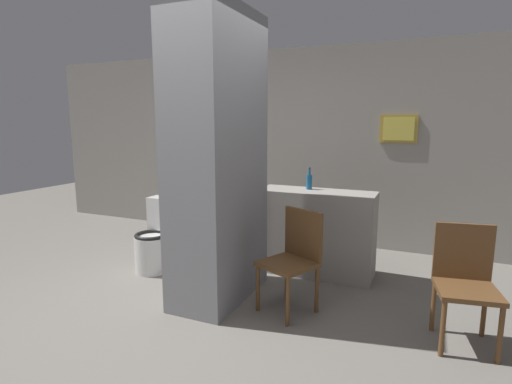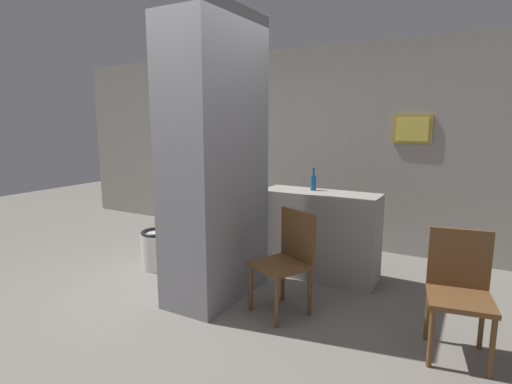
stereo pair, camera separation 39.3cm
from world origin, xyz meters
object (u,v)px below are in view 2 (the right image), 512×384
object	(u,v)px
bottle_tall	(313,182)
toilet	(162,237)
chair_near_pillar	(287,257)
chair_by_doorway	(459,288)
bicycle	(224,227)

from	to	relation	value
bottle_tall	toilet	bearing A→B (deg)	-156.90
toilet	chair_near_pillar	bearing A→B (deg)	-10.10
toilet	chair_by_doorway	distance (m)	3.06
chair_by_doorway	bicycle	xyz separation A→B (m)	(-2.65, 0.98, -0.14)
chair_by_doorway	bottle_tall	world-z (taller)	bottle_tall
toilet	bottle_tall	distance (m)	1.82
bottle_tall	chair_by_doorway	bearing A→B (deg)	-32.96
chair_near_pillar	chair_by_doorway	xyz separation A→B (m)	(1.32, 0.01, 0.00)
chair_near_pillar	bicycle	xyz separation A→B (m)	(-1.32, 0.99, -0.14)
chair_by_doorway	chair_near_pillar	bearing A→B (deg)	170.81
chair_by_doorway	bottle_tall	xyz separation A→B (m)	(-1.48, 0.96, 0.51)
bicycle	chair_near_pillar	bearing A→B (deg)	-36.90
toilet	chair_by_doorway	size ratio (longest dim) A/B	0.90
chair_near_pillar	chair_by_doorway	size ratio (longest dim) A/B	1.00
chair_near_pillar	bicycle	bearing A→B (deg)	168.00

